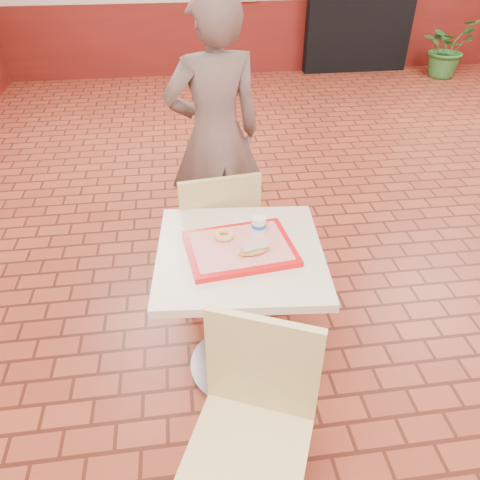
{
  "coord_description": "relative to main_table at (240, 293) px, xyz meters",
  "views": [
    {
      "loc": [
        -1.58,
        -2.37,
        2.07
      ],
      "look_at": [
        -1.35,
        -0.67,
        0.86
      ],
      "focal_mm": 35.0,
      "sensor_mm": 36.0,
      "label": 1
    }
  ],
  "objects": [
    {
      "name": "long_john_donut",
      "position": [
        0.05,
        -0.07,
        0.31
      ],
      "size": [
        0.14,
        0.1,
        0.04
      ],
      "rotation": [
        0.0,
        0.0,
        0.24
      ],
      "color": "gold",
      "rests_on": "serving_tray"
    },
    {
      "name": "serving_tray",
      "position": [
        0.0,
        0.0,
        0.27
      ],
      "size": [
        0.48,
        0.37,
        0.03
      ],
      "rotation": [
        0.0,
        0.0,
        0.12
      ],
      "color": "red",
      "rests_on": "main_table"
    },
    {
      "name": "customer",
      "position": [
        -0.01,
        1.14,
        0.34
      ],
      "size": [
        0.71,
        0.54,
        1.75
      ],
      "primitive_type": "imported",
      "rotation": [
        0.0,
        0.0,
        3.34
      ],
      "color": "#66534F",
      "rests_on": "ground"
    },
    {
      "name": "main_table",
      "position": [
        0.0,
        0.0,
        0.0
      ],
      "size": [
        0.76,
        0.76,
        0.8
      ],
      "rotation": [
        0.0,
        0.0,
        -0.09
      ],
      "color": "beige",
      "rests_on": "ground"
    },
    {
      "name": "chair_main_front",
      "position": [
        -0.04,
        -0.69,
        -0.02
      ],
      "size": [
        0.57,
        0.57,
        0.93
      ],
      "rotation": [
        0.0,
        0.0,
        -0.42
      ],
      "color": "#D6C780",
      "rests_on": "ground"
    },
    {
      "name": "wainscot_band",
      "position": [
        1.35,
        0.67,
        -0.04
      ],
      "size": [
        8.0,
        10.0,
        1.0
      ],
      "color": "#5F1612",
      "rests_on": "ground"
    },
    {
      "name": "potted_plant",
      "position": [
        3.77,
        5.07,
        -0.12
      ],
      "size": [
        0.94,
        0.89,
        0.83
      ],
      "primitive_type": "imported",
      "rotation": [
        0.0,
        0.0,
        0.43
      ],
      "color": "#2D712E",
      "rests_on": "ground"
    },
    {
      "name": "room_shell",
      "position": [
        1.35,
        0.67,
        0.96
      ],
      "size": [
        8.01,
        10.01,
        3.01
      ],
      "color": "maroon",
      "rests_on": "ground"
    },
    {
      "name": "ring_donut",
      "position": [
        -0.06,
        0.07,
        0.31
      ],
      "size": [
        0.13,
        0.13,
        0.03
      ],
      "primitive_type": "torus",
      "rotation": [
        0.0,
        0.0,
        0.4
      ],
      "color": "#F1AA58",
      "rests_on": "serving_tray"
    },
    {
      "name": "chair_main_back",
      "position": [
        -0.06,
        0.54,
        -0.01
      ],
      "size": [
        0.49,
        0.49,
        0.95
      ],
      "rotation": [
        0.0,
        0.0,
        3.26
      ],
      "color": "tan",
      "rests_on": "ground"
    },
    {
      "name": "paper_cup",
      "position": [
        0.1,
        0.08,
        0.33
      ],
      "size": [
        0.07,
        0.07,
        0.09
      ],
      "rotation": [
        0.0,
        0.0,
        0.37
      ],
      "color": "white",
      "rests_on": "serving_tray"
    }
  ]
}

